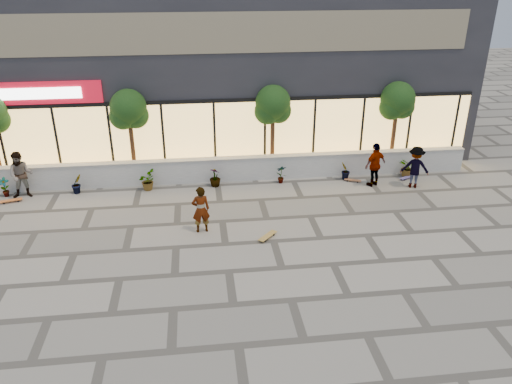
{
  "coord_description": "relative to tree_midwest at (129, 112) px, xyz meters",
  "views": [
    {
      "loc": [
        -0.74,
        -12.78,
        8.55
      ],
      "look_at": [
        1.18,
        2.84,
        1.3
      ],
      "focal_mm": 35.0,
      "sensor_mm": 36.0,
      "label": 1
    }
  ],
  "objects": [
    {
      "name": "skater_left",
      "position": [
        -4.21,
        -1.4,
        -2.03
      ],
      "size": [
        1.0,
        0.82,
        1.91
      ],
      "primitive_type": "imported",
      "rotation": [
        0.0,
        0.0,
        0.11
      ],
      "color": "#887857",
      "rests_on": "ground"
    },
    {
      "name": "shrub_g",
      "position": [
        11.8,
        -1.25,
        -2.58
      ],
      "size": [
        0.77,
        0.84,
        0.81
      ],
      "primitive_type": "imported",
      "rotation": [
        0.0,
        0.0,
        4.92
      ],
      "color": "#113512",
      "rests_on": "ground"
    },
    {
      "name": "skateboard_right_far",
      "position": [
        11.7,
        -1.5,
        -2.91
      ],
      "size": [
        0.77,
        0.52,
        0.09
      ],
      "rotation": [
        0.0,
        0.0,
        0.47
      ],
      "color": "#5A4E90",
      "rests_on": "ground"
    },
    {
      "name": "skater_right_near",
      "position": [
        10.02,
        -1.98,
        -2.05
      ],
      "size": [
        1.19,
        0.91,
        1.87
      ],
      "primitive_type": "imported",
      "rotation": [
        0.0,
        0.0,
        3.62
      ],
      "color": "silver",
      "rests_on": "ground"
    },
    {
      "name": "retail_building",
      "position": [
        3.5,
        4.79,
        1.26
      ],
      "size": [
        24.0,
        9.17,
        8.5
      ],
      "color": "#25252A",
      "rests_on": "ground"
    },
    {
      "name": "shrub_b",
      "position": [
        -2.2,
        -1.25,
        -2.58
      ],
      "size": [
        0.57,
        0.57,
        0.81
      ],
      "primitive_type": "imported",
      "rotation": [
        0.0,
        0.0,
        0.82
      ],
      "color": "#113512",
      "rests_on": "ground"
    },
    {
      "name": "shrub_c",
      "position": [
        0.6,
        -1.25,
        -2.58
      ],
      "size": [
        0.68,
        0.77,
        0.81
      ],
      "primitive_type": "imported",
      "rotation": [
        0.0,
        0.0,
        1.64
      ],
      "color": "#113512",
      "rests_on": "ground"
    },
    {
      "name": "skateboard_right_near",
      "position": [
        9.27,
        -1.5,
        -2.91
      ],
      "size": [
        0.72,
        0.46,
        0.09
      ],
      "rotation": [
        0.0,
        0.0,
        -0.42
      ],
      "color": "#9D5B33",
      "rests_on": "ground"
    },
    {
      "name": "skateboard_center",
      "position": [
        4.96,
        -5.84,
        -2.9
      ],
      "size": [
        0.75,
        0.79,
        0.1
      ],
      "rotation": [
        0.0,
        0.0,
        0.83
      ],
      "color": "olive",
      "rests_on": "ground"
    },
    {
      "name": "shrub_e",
      "position": [
        6.2,
        -1.25,
        -2.58
      ],
      "size": [
        0.46,
        0.35,
        0.81
      ],
      "primitive_type": "imported",
      "rotation": [
        0.0,
        0.0,
        3.28
      ],
      "color": "#113512",
      "rests_on": "ground"
    },
    {
      "name": "planter_wall",
      "position": [
        3.5,
        -0.7,
        -2.46
      ],
      "size": [
        22.0,
        0.42,
        1.04
      ],
      "color": "white",
      "rests_on": "ground"
    },
    {
      "name": "shrub_f",
      "position": [
        9.0,
        -1.25,
        -2.58
      ],
      "size": [
        0.55,
        0.57,
        0.81
      ],
      "primitive_type": "imported",
      "rotation": [
        0.0,
        0.0,
        4.1
      ],
      "color": "#113512",
      "rests_on": "ground"
    },
    {
      "name": "shrub_d",
      "position": [
        3.4,
        -1.25,
        -2.58
      ],
      "size": [
        0.64,
        0.64,
        0.81
      ],
      "primitive_type": "imported",
      "rotation": [
        0.0,
        0.0,
        2.46
      ],
      "color": "#113512",
      "rests_on": "ground"
    },
    {
      "name": "skater_right_far",
      "position": [
        11.61,
        -2.33,
        -2.1
      ],
      "size": [
        1.29,
        0.99,
        1.77
      ],
      "primitive_type": "imported",
      "rotation": [
        0.0,
        0.0,
        2.82
      ],
      "color": "maroon",
      "rests_on": "ground"
    },
    {
      "name": "ground",
      "position": [
        3.5,
        -7.7,
        -2.99
      ],
      "size": [
        80.0,
        80.0,
        0.0
      ],
      "primitive_type": "plane",
      "color": "gray",
      "rests_on": "ground"
    },
    {
      "name": "tree_mideast",
      "position": [
        6.0,
        0.0,
        0.0
      ],
      "size": [
        1.6,
        1.5,
        3.92
      ],
      "color": "#4D2C1B",
      "rests_on": "ground"
    },
    {
      "name": "shrub_a",
      "position": [
        -5.0,
        -1.25,
        -2.58
      ],
      "size": [
        0.43,
        0.29,
        0.81
      ],
      "primitive_type": "imported",
      "color": "#113512",
      "rests_on": "ground"
    },
    {
      "name": "tree_midwest",
      "position": [
        0.0,
        0.0,
        0.0
      ],
      "size": [
        1.6,
        1.5,
        3.92
      ],
      "color": "#4D2C1B",
      "rests_on": "ground"
    },
    {
      "name": "skater_center",
      "position": [
        2.74,
        -5.08,
        -2.14
      ],
      "size": [
        0.67,
        0.49,
        1.69
      ],
      "primitive_type": "imported",
      "rotation": [
        0.0,
        0.0,
        3.28
      ],
      "color": "silver",
      "rests_on": "ground"
    },
    {
      "name": "skateboard_left",
      "position": [
        -4.63,
        -1.85,
        -2.9
      ],
      "size": [
        0.86,
        0.44,
        0.1
      ],
      "rotation": [
        0.0,
        0.0,
        0.28
      ],
      "color": "#D26127",
      "rests_on": "ground"
    },
    {
      "name": "tree_east",
      "position": [
        11.5,
        0.0,
        0.0
      ],
      "size": [
        1.6,
        1.5,
        3.92
      ],
      "color": "#4D2C1B",
      "rests_on": "ground"
    }
  ]
}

